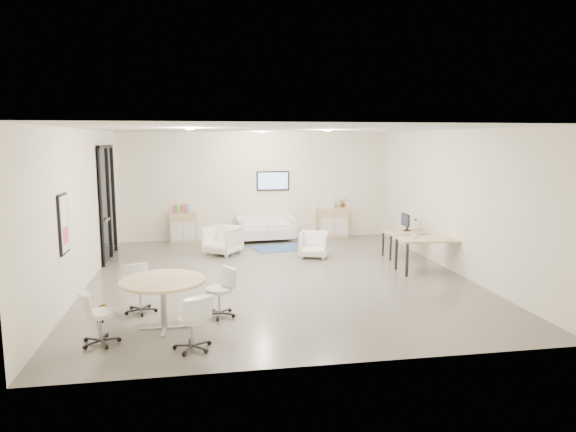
% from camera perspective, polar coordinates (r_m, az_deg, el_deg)
% --- Properties ---
extents(room_shell, '(9.60, 10.60, 4.80)m').
position_cam_1_polar(room_shell, '(11.01, -1.09, 1.28)').
color(room_shell, '#595751').
rests_on(room_shell, ground).
extents(glass_door, '(0.09, 1.90, 2.85)m').
position_cam_1_polar(glass_door, '(13.60, -19.43, 1.77)').
color(glass_door, black).
rests_on(glass_door, room_shell).
extents(artwork, '(0.05, 0.54, 1.04)m').
position_cam_1_polar(artwork, '(9.62, -23.67, -0.83)').
color(artwork, black).
rests_on(artwork, room_shell).
extents(wall_tv, '(0.98, 0.06, 0.58)m').
position_cam_1_polar(wall_tv, '(15.46, -1.70, 3.93)').
color(wall_tv, black).
rests_on(wall_tv, room_shell).
extents(ceiling_spots, '(3.14, 4.14, 0.03)m').
position_cam_1_polar(ceiling_spots, '(11.73, -2.70, 9.45)').
color(ceiling_spots, '#FFEAC6').
rests_on(ceiling_spots, room_shell).
extents(sideboard_left, '(0.78, 0.40, 0.87)m').
position_cam_1_polar(sideboard_left, '(15.30, -11.56, -1.25)').
color(sideboard_left, tan).
rests_on(sideboard_left, room_shell).
extents(sideboard_right, '(0.93, 0.45, 0.93)m').
position_cam_1_polar(sideboard_right, '(15.76, 4.97, -0.73)').
color(sideboard_right, tan).
rests_on(sideboard_right, room_shell).
extents(books, '(0.45, 0.14, 0.22)m').
position_cam_1_polar(books, '(15.23, -11.77, 0.78)').
color(books, red).
rests_on(books, sideboard_left).
extents(printer, '(0.44, 0.37, 0.31)m').
position_cam_1_polar(printer, '(15.63, 4.28, 1.46)').
color(printer, white).
rests_on(printer, sideboard_right).
extents(loveseat, '(1.73, 0.95, 0.63)m').
position_cam_1_polar(loveseat, '(15.23, -2.52, -1.49)').
color(loveseat, white).
rests_on(loveseat, room_shell).
extents(blue_rug, '(1.66, 1.31, 0.01)m').
position_cam_1_polar(blue_rug, '(14.25, -0.93, -3.56)').
color(blue_rug, '#2D428B').
rests_on(blue_rug, room_shell).
extents(armchair_left, '(1.08, 1.07, 0.82)m').
position_cam_1_polar(armchair_left, '(13.53, -7.27, -2.53)').
color(armchair_left, white).
rests_on(armchair_left, room_shell).
extents(armchair_right, '(0.88, 0.85, 0.72)m').
position_cam_1_polar(armchair_right, '(13.10, 2.91, -3.06)').
color(armchair_right, white).
rests_on(armchair_right, room_shell).
extents(desk_rear, '(1.32, 0.75, 0.66)m').
position_cam_1_polar(desk_rear, '(13.41, 13.31, -1.99)').
color(desk_rear, tan).
rests_on(desk_rear, room_shell).
extents(desk_front, '(1.53, 0.84, 0.77)m').
position_cam_1_polar(desk_front, '(12.05, 15.59, -2.76)').
color(desk_front, tan).
rests_on(desk_front, room_shell).
extents(monitor, '(0.20, 0.50, 0.44)m').
position_cam_1_polar(monitor, '(13.48, 12.95, -0.61)').
color(monitor, black).
rests_on(monitor, desk_rear).
extents(round_table, '(1.33, 1.33, 0.81)m').
position_cam_1_polar(round_table, '(8.37, -13.72, -7.40)').
color(round_table, tan).
rests_on(round_table, room_shell).
extents(meeting_chairs, '(2.55, 2.55, 0.82)m').
position_cam_1_polar(meeting_chairs, '(8.46, -13.65, -9.47)').
color(meeting_chairs, white).
rests_on(meeting_chairs, room_shell).
extents(plant_cabinet, '(0.28, 0.30, 0.21)m').
position_cam_1_polar(plant_cabinet, '(15.79, 6.13, 1.37)').
color(plant_cabinet, '#3F7F3F').
rests_on(plant_cabinet, sideboard_right).
extents(plant_floor, '(0.19, 0.33, 0.15)m').
position_cam_1_polar(plant_floor, '(9.13, -20.03, -10.64)').
color(plant_floor, '#3F7F3F').
rests_on(plant_floor, room_shell).
extents(cup, '(0.14, 0.12, 0.13)m').
position_cam_1_polar(cup, '(11.99, 13.96, -2.06)').
color(cup, white).
rests_on(cup, desk_front).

